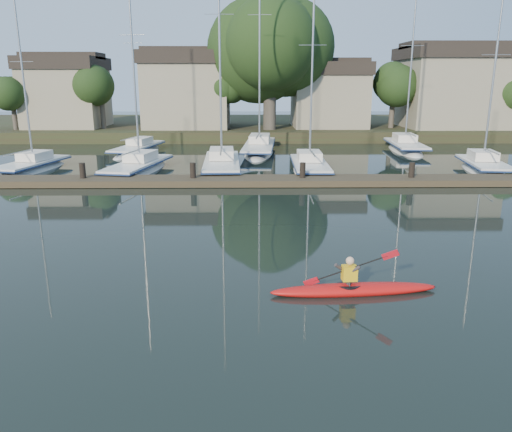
{
  "coord_description": "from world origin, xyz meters",
  "views": [
    {
      "loc": [
        0.1,
        -12.92,
        5.55
      ],
      "look_at": [
        0.31,
        2.99,
        1.2
      ],
      "focal_mm": 35.0,
      "sensor_mm": 36.0,
      "label": 1
    }
  ],
  "objects_px": {
    "sailboat_3": "(309,175)",
    "kayak": "(353,287)",
    "sailboat_4": "(483,174)",
    "sailboat_7": "(405,153)",
    "sailboat_2": "(222,173)",
    "sailboat_1": "(139,175)",
    "sailboat_5": "(138,155)",
    "sailboat_6": "(259,155)",
    "dock": "(248,181)",
    "sailboat_0": "(33,174)"
  },
  "relations": [
    {
      "from": "sailboat_1",
      "to": "sailboat_3",
      "type": "height_order",
      "value": "sailboat_1"
    },
    {
      "from": "sailboat_2",
      "to": "sailboat_5",
      "type": "distance_m",
      "value": 10.63
    },
    {
      "from": "sailboat_5",
      "to": "sailboat_4",
      "type": "bearing_deg",
      "value": -8.95
    },
    {
      "from": "sailboat_3",
      "to": "sailboat_7",
      "type": "distance_m",
      "value": 12.99
    },
    {
      "from": "sailboat_0",
      "to": "sailboat_3",
      "type": "xyz_separation_m",
      "value": [
        17.52,
        -0.55,
        -0.01
      ]
    },
    {
      "from": "sailboat_7",
      "to": "sailboat_3",
      "type": "bearing_deg",
      "value": -128.95
    },
    {
      "from": "kayak",
      "to": "sailboat_6",
      "type": "bearing_deg",
      "value": 89.84
    },
    {
      "from": "sailboat_6",
      "to": "sailboat_7",
      "type": "height_order",
      "value": "sailboat_6"
    },
    {
      "from": "kayak",
      "to": "sailboat_0",
      "type": "xyz_separation_m",
      "value": [
        -16.54,
        18.99,
        -0.37
      ]
    },
    {
      "from": "dock",
      "to": "sailboat_2",
      "type": "xyz_separation_m",
      "value": [
        -1.68,
        4.56,
        -0.4
      ]
    },
    {
      "from": "sailboat_0",
      "to": "sailboat_6",
      "type": "relative_size",
      "value": 0.66
    },
    {
      "from": "kayak",
      "to": "sailboat_2",
      "type": "relative_size",
      "value": 0.29
    },
    {
      "from": "dock",
      "to": "sailboat_0",
      "type": "height_order",
      "value": "sailboat_0"
    },
    {
      "from": "sailboat_0",
      "to": "sailboat_1",
      "type": "height_order",
      "value": "sailboat_1"
    },
    {
      "from": "dock",
      "to": "sailboat_4",
      "type": "xyz_separation_m",
      "value": [
        14.83,
        3.95,
        -0.4
      ]
    },
    {
      "from": "sailboat_6",
      "to": "sailboat_7",
      "type": "bearing_deg",
      "value": 7.75
    },
    {
      "from": "sailboat_2",
      "to": "sailboat_7",
      "type": "bearing_deg",
      "value": 29.16
    },
    {
      "from": "sailboat_0",
      "to": "sailboat_7",
      "type": "relative_size",
      "value": 0.82
    },
    {
      "from": "sailboat_1",
      "to": "sailboat_2",
      "type": "distance_m",
      "value": 5.21
    },
    {
      "from": "sailboat_3",
      "to": "sailboat_7",
      "type": "relative_size",
      "value": 0.93
    },
    {
      "from": "sailboat_1",
      "to": "sailboat_6",
      "type": "distance_m",
      "value": 11.65
    },
    {
      "from": "sailboat_0",
      "to": "sailboat_5",
      "type": "distance_m",
      "value": 9.46
    },
    {
      "from": "kayak",
      "to": "sailboat_2",
      "type": "distance_m",
      "value": 19.64
    },
    {
      "from": "kayak",
      "to": "sailboat_0",
      "type": "height_order",
      "value": "sailboat_0"
    },
    {
      "from": "sailboat_7",
      "to": "dock",
      "type": "bearing_deg",
      "value": -129.44
    },
    {
      "from": "sailboat_5",
      "to": "sailboat_7",
      "type": "distance_m",
      "value": 21.49
    },
    {
      "from": "sailboat_0",
      "to": "sailboat_3",
      "type": "relative_size",
      "value": 0.88
    },
    {
      "from": "dock",
      "to": "sailboat_5",
      "type": "relative_size",
      "value": 2.4
    },
    {
      "from": "sailboat_3",
      "to": "sailboat_5",
      "type": "distance_m",
      "value": 15.26
    },
    {
      "from": "kayak",
      "to": "sailboat_6",
      "type": "xyz_separation_m",
      "value": [
        -2.01,
        27.2,
        -0.38
      ]
    },
    {
      "from": "dock",
      "to": "sailboat_4",
      "type": "height_order",
      "value": "sailboat_4"
    },
    {
      "from": "dock",
      "to": "sailboat_2",
      "type": "relative_size",
      "value": 2.12
    },
    {
      "from": "kayak",
      "to": "sailboat_5",
      "type": "bearing_deg",
      "value": 108.82
    },
    {
      "from": "kayak",
      "to": "sailboat_1",
      "type": "bearing_deg",
      "value": 113.36
    },
    {
      "from": "kayak",
      "to": "sailboat_4",
      "type": "distance_m",
      "value": 22.03
    },
    {
      "from": "dock",
      "to": "sailboat_0",
      "type": "relative_size",
      "value": 2.94
    },
    {
      "from": "sailboat_4",
      "to": "sailboat_7",
      "type": "bearing_deg",
      "value": 110.87
    },
    {
      "from": "sailboat_3",
      "to": "kayak",
      "type": "bearing_deg",
      "value": -91.71
    },
    {
      "from": "sailboat_2",
      "to": "sailboat_3",
      "type": "height_order",
      "value": "sailboat_2"
    },
    {
      "from": "kayak",
      "to": "sailboat_6",
      "type": "height_order",
      "value": "sailboat_6"
    },
    {
      "from": "sailboat_0",
      "to": "sailboat_4",
      "type": "bearing_deg",
      "value": 10.0
    },
    {
      "from": "sailboat_2",
      "to": "sailboat_7",
      "type": "xyz_separation_m",
      "value": [
        14.42,
        8.81,
        -0.01
      ]
    },
    {
      "from": "sailboat_1",
      "to": "sailboat_2",
      "type": "bearing_deg",
      "value": 17.98
    },
    {
      "from": "sailboat_4",
      "to": "sailboat_2",
      "type": "bearing_deg",
      "value": -173.77
    },
    {
      "from": "dock",
      "to": "sailboat_6",
      "type": "relative_size",
      "value": 1.93
    },
    {
      "from": "dock",
      "to": "sailboat_3",
      "type": "height_order",
      "value": "sailboat_3"
    },
    {
      "from": "sailboat_1",
      "to": "sailboat_5",
      "type": "xyz_separation_m",
      "value": [
        -1.89,
        8.59,
        0.01
      ]
    },
    {
      "from": "sailboat_6",
      "to": "sailboat_7",
      "type": "distance_m",
      "value": 11.9
    },
    {
      "from": "sailboat_1",
      "to": "sailboat_2",
      "type": "xyz_separation_m",
      "value": [
        5.17,
        0.63,
        -0.01
      ]
    },
    {
      "from": "sailboat_4",
      "to": "sailboat_7",
      "type": "distance_m",
      "value": 9.65
    }
  ]
}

